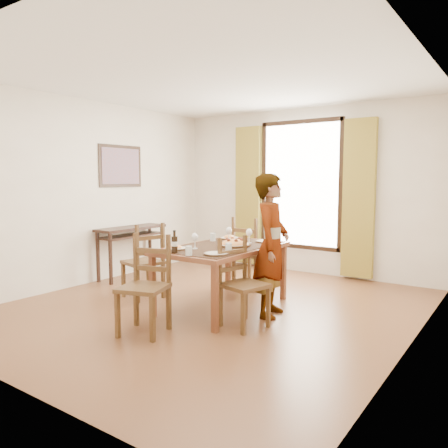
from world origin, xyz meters
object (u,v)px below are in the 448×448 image
Objects in this scene: dining_table at (223,251)px; man at (272,245)px; pasta_platter at (234,242)px; console_table at (131,234)px.

man is (0.62, 0.07, 0.12)m from dining_table.
man is 4.04× the size of pasta_platter.
pasta_platter is at bearing -11.79° from console_table.
dining_table is at bearing 82.03° from man.
man is 0.50m from pasta_platter.
dining_table is 0.64m from man.
dining_table is at bearing -14.18° from console_table.
man reaches higher than pasta_platter.
console_table is 2.81m from man.
console_table is 3.00× the size of pasta_platter.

